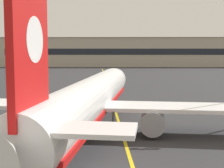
{
  "coord_description": "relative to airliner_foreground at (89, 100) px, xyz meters",
  "views": [
    {
      "loc": [
        0.75,
        -22.09,
        8.3
      ],
      "look_at": [
        0.11,
        16.35,
        4.32
      ],
      "focal_mm": 54.46,
      "sensor_mm": 36.0,
      "label": 1
    }
  ],
  "objects": [
    {
      "name": "airliner_foreground",
      "position": [
        0.0,
        0.0,
        0.0
      ],
      "size": [
        32.33,
        41.5,
        11.65
      ],
      "color": "white",
      "rests_on": "ground"
    },
    {
      "name": "taxiway_centreline",
      "position": [
        2.03,
        19.29,
        -3.37
      ],
      "size": [
        11.64,
        179.66,
        0.01
      ],
      "primitive_type": "cube",
      "rotation": [
        0.0,
        0.0,
        0.06
      ],
      "color": "yellow",
      "rests_on": "ground"
    },
    {
      "name": "terminal_building",
      "position": [
        12.72,
        129.25,
        3.49
      ],
      "size": [
        129.59,
        12.4,
        13.71
      ],
      "color": "#B2A893",
      "rests_on": "ground"
    },
    {
      "name": "safety_cone_by_nose_gear",
      "position": [
        1.32,
        15.3,
        -3.11
      ],
      "size": [
        0.44,
        0.44,
        0.55
      ],
      "color": "orange",
      "rests_on": "ground"
    }
  ]
}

